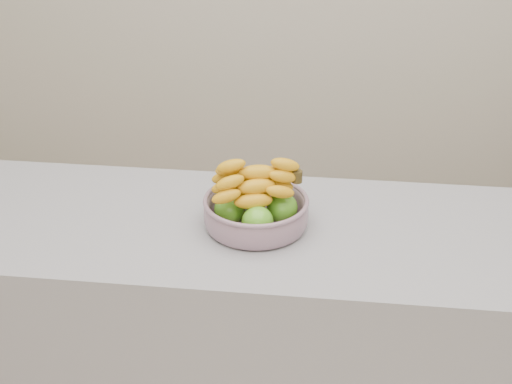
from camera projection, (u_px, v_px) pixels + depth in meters
counter at (277, 358)px, 2.09m from camera, size 2.00×0.60×0.90m
fruit_bowl at (256, 207)px, 1.85m from camera, size 0.28×0.28×0.18m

